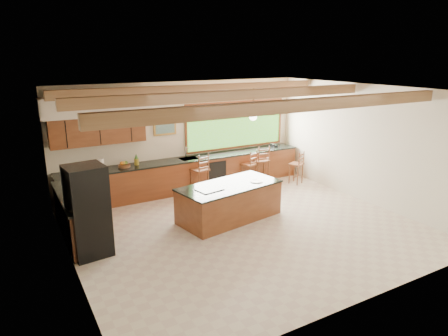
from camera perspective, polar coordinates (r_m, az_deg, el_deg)
ground at (r=8.97m, az=2.96°, el=-8.41°), size 7.20×7.20×0.00m
room_shell at (r=8.78m, az=-0.06°, el=6.21°), size 7.27×6.54×3.02m
counter_run at (r=10.57m, az=-8.14°, el=-2.04°), size 7.12×3.10×1.23m
island at (r=9.26m, az=0.75°, el=-4.81°), size 2.53×1.50×0.85m
refrigerator at (r=7.90m, az=-18.87°, el=-5.85°), size 0.75×0.73×1.76m
bar_stool_a at (r=10.74m, az=-3.36°, el=-0.37°), size 0.50×0.50×1.16m
bar_stool_b at (r=11.52m, az=3.72°, el=0.41°), size 0.48×0.48×1.05m
bar_stool_c at (r=11.74m, az=5.52°, el=0.98°), size 0.49×0.49×1.16m
bar_stool_d at (r=11.88m, az=10.45°, el=0.46°), size 0.45×0.45×0.98m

